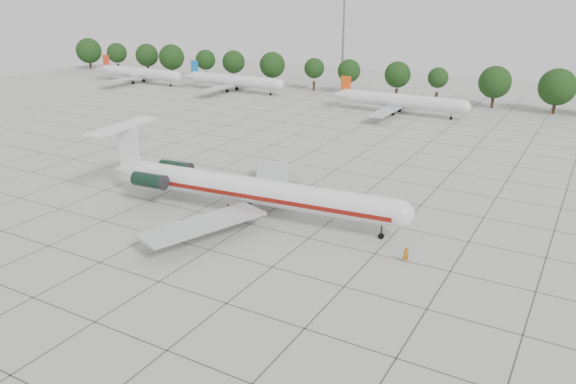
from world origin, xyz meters
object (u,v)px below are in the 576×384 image
object	(u,v)px
main_airliner	(242,188)
bg_airliner_b	(234,81)
bg_airliner_c	(400,101)
bg_airliner_a	(140,73)
floodlight_mast	(343,35)
ground_crew	(406,255)

from	to	relation	value
main_airliner	bg_airliner_b	size ratio (longest dim) A/B	1.46
bg_airliner_b	bg_airliner_c	size ratio (longest dim) A/B	1.00
bg_airliner_b	bg_airliner_a	bearing A→B (deg)	-175.70
bg_airliner_a	floodlight_mast	distance (m)	59.82
main_airliner	ground_crew	size ratio (longest dim) A/B	24.38
main_airliner	floodlight_mast	world-z (taller)	floodlight_mast
bg_airliner_a	bg_airliner_b	distance (m)	31.81
ground_crew	bg_airliner_c	xyz separation A→B (m)	(-24.23, 68.11, 2.06)
bg_airliner_c	floodlight_mast	xyz separation A→B (m)	(-25.15, 24.08, 11.37)
ground_crew	bg_airliner_b	bearing A→B (deg)	-77.69
bg_airliner_a	floodlight_mast	bearing A→B (deg)	21.45
bg_airliner_b	main_airliner	bearing A→B (deg)	-54.50
bg_airliner_a	ground_crew	bearing A→B (deg)	-34.20
bg_airliner_c	ground_crew	bearing A→B (deg)	-70.42
main_airliner	ground_crew	xyz separation A→B (m)	(21.93, -2.43, -2.57)
bg_airliner_b	bg_airliner_c	distance (m)	48.35
main_airliner	bg_airliner_a	size ratio (longest dim) A/B	1.46
bg_airliner_a	main_airliner	bearing A→B (deg)	-39.74
bg_airliner_b	floodlight_mast	size ratio (longest dim) A/B	1.11
ground_crew	bg_airliner_c	bearing A→B (deg)	-102.80
main_airliner	bg_airliner_c	distance (m)	65.72
bg_airliner_b	floodlight_mast	xyz separation A→B (m)	(22.94, 19.09, 11.37)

